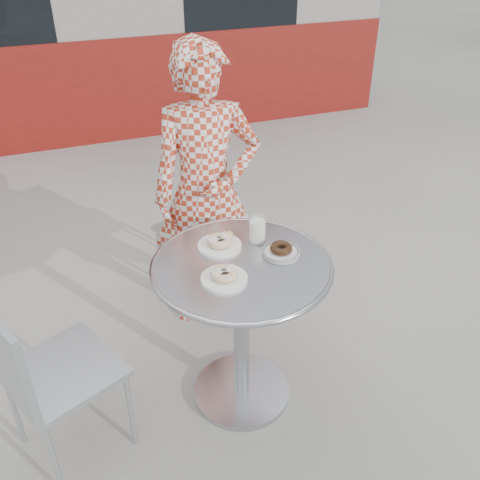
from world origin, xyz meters
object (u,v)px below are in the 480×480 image
object	(u,v)px
seated_person	(207,193)
plate_checker	(281,251)
chair_left	(67,403)
milk_cup	(257,230)
bistro_table	(242,299)
chair_far	(197,252)
plate_far	(220,243)
plate_near	(224,276)

from	to	relation	value
seated_person	plate_checker	world-z (taller)	seated_person
chair_left	milk_cup	distance (m)	1.11
bistro_table	chair_far	size ratio (longest dim) A/B	1.00
plate_checker	milk_cup	world-z (taller)	milk_cup
plate_far	plate_near	size ratio (longest dim) A/B	1.02
plate_near	milk_cup	xyz separation A→B (m)	(0.24, 0.22, 0.04)
chair_left	plate_near	xyz separation A→B (m)	(0.69, -0.07, 0.54)
chair_left	milk_cup	size ratio (longest dim) A/B	7.17
chair_far	plate_near	distance (m)	1.19
chair_left	plate_near	world-z (taller)	chair_left
bistro_table	plate_checker	xyz separation A→B (m)	(0.19, 0.01, 0.21)
chair_left	seated_person	xyz separation A→B (m)	(0.87, 0.69, 0.51)
chair_far	milk_cup	bearing A→B (deg)	72.58
bistro_table	chair_left	world-z (taller)	chair_left
plate_far	plate_near	world-z (taller)	plate_far
chair_left	plate_far	xyz separation A→B (m)	(0.76, 0.17, 0.54)
seated_person	plate_far	xyz separation A→B (m)	(-0.11, -0.52, 0.02)
milk_cup	chair_left	bearing A→B (deg)	-170.59
bistro_table	chair_left	bearing A→B (deg)	-179.18
chair_left	plate_checker	world-z (taller)	chair_left
chair_far	chair_left	xyz separation A→B (m)	(-0.87, -0.96, 0.03)
bistro_table	seated_person	xyz separation A→B (m)	(0.06, 0.68, 0.19)
chair_far	plate_checker	world-z (taller)	plate_checker
seated_person	milk_cup	world-z (taller)	seated_person
seated_person	plate_near	bearing A→B (deg)	-93.73
seated_person	plate_far	world-z (taller)	seated_person
chair_left	bistro_table	bearing A→B (deg)	-112.60
plate_near	milk_cup	bearing A→B (deg)	43.41
bistro_table	plate_far	distance (m)	0.27
chair_left	plate_checker	bearing A→B (deg)	-112.08
plate_near	plate_checker	distance (m)	0.31
chair_far	chair_left	bearing A→B (deg)	26.03
chair_far	chair_left	world-z (taller)	chair_left
plate_near	chair_far	bearing A→B (deg)	80.43
plate_near	plate_checker	world-z (taller)	plate_near
chair_far	plate_checker	distance (m)	1.10
plate_near	plate_checker	xyz separation A→B (m)	(0.29, 0.09, -0.01)
plate_far	milk_cup	bearing A→B (deg)	-5.19
chair_far	milk_cup	world-z (taller)	milk_cup
seated_person	plate_checker	distance (m)	0.68
chair_left	plate_checker	xyz separation A→B (m)	(0.99, 0.02, 0.53)
chair_left	plate_near	bearing A→B (deg)	-119.13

